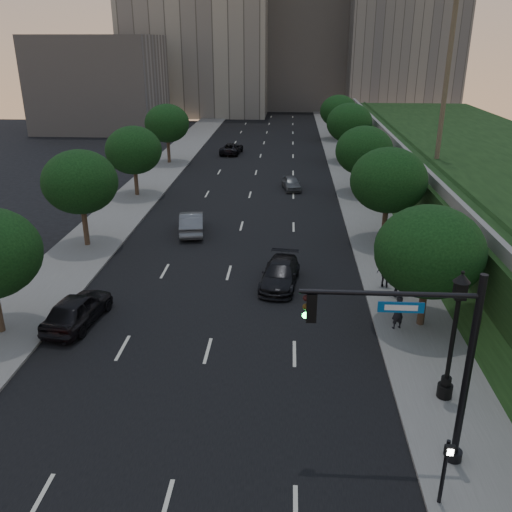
# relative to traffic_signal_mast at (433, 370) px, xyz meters

# --- Properties ---
(ground) EXTENTS (160.00, 160.00, 0.00)m
(ground) POSITION_rel_traffic_signal_mast_xyz_m (-8.26, 1.51, -3.67)
(ground) COLOR black
(ground) RESTS_ON ground
(road_surface) EXTENTS (16.00, 140.00, 0.02)m
(road_surface) POSITION_rel_traffic_signal_mast_xyz_m (-8.26, 31.51, -3.66)
(road_surface) COLOR black
(road_surface) RESTS_ON ground
(sidewalk_right) EXTENTS (4.50, 140.00, 0.15)m
(sidewalk_right) POSITION_rel_traffic_signal_mast_xyz_m (1.99, 31.51, -3.60)
(sidewalk_right) COLOR slate
(sidewalk_right) RESTS_ON ground
(sidewalk_left) EXTENTS (4.50, 140.00, 0.15)m
(sidewalk_left) POSITION_rel_traffic_signal_mast_xyz_m (-18.51, 31.51, -3.60)
(sidewalk_left) COLOR slate
(sidewalk_left) RESTS_ON ground
(parapet_wall) EXTENTS (0.35, 90.00, 0.70)m
(parapet_wall) POSITION_rel_traffic_signal_mast_xyz_m (5.24, 29.51, 0.68)
(parapet_wall) COLOR slate
(parapet_wall) RESTS_ON embankment
(office_block_left) EXTENTS (26.00, 20.00, 32.00)m
(office_block_left) POSITION_rel_traffic_signal_mast_xyz_m (-22.26, 93.51, 12.33)
(office_block_left) COLOR gray
(office_block_left) RESTS_ON ground
(office_block_mid) EXTENTS (22.00, 18.00, 26.00)m
(office_block_mid) POSITION_rel_traffic_signal_mast_xyz_m (-2.26, 103.51, 9.33)
(office_block_mid) COLOR #9D9790
(office_block_mid) RESTS_ON ground
(office_block_right) EXTENTS (20.00, 22.00, 36.00)m
(office_block_right) POSITION_rel_traffic_signal_mast_xyz_m (15.74, 97.51, 14.33)
(office_block_right) COLOR slate
(office_block_right) RESTS_ON ground
(office_block_filler) EXTENTS (18.00, 16.00, 14.00)m
(office_block_filler) POSITION_rel_traffic_signal_mast_xyz_m (-34.26, 71.51, 3.33)
(office_block_filler) COLOR #9D9790
(office_block_filler) RESTS_ON ground
(tree_right_a) EXTENTS (5.20, 5.20, 6.24)m
(tree_right_a) POSITION_rel_traffic_signal_mast_xyz_m (2.04, 9.51, 0.35)
(tree_right_a) COLOR #38281C
(tree_right_a) RESTS_ON ground
(tree_right_b) EXTENTS (5.20, 5.20, 6.74)m
(tree_right_b) POSITION_rel_traffic_signal_mast_xyz_m (2.04, 21.51, 0.84)
(tree_right_b) COLOR #38281C
(tree_right_b) RESTS_ON ground
(tree_right_c) EXTENTS (5.20, 5.20, 6.24)m
(tree_right_c) POSITION_rel_traffic_signal_mast_xyz_m (2.04, 34.51, 0.35)
(tree_right_c) COLOR #38281C
(tree_right_c) RESTS_ON ground
(tree_right_d) EXTENTS (5.20, 5.20, 6.74)m
(tree_right_d) POSITION_rel_traffic_signal_mast_xyz_m (2.04, 48.51, 0.84)
(tree_right_d) COLOR #38281C
(tree_right_d) RESTS_ON ground
(tree_right_e) EXTENTS (5.20, 5.20, 6.24)m
(tree_right_e) POSITION_rel_traffic_signal_mast_xyz_m (2.04, 63.51, 0.35)
(tree_right_e) COLOR #38281C
(tree_right_e) RESTS_ON ground
(tree_left_b) EXTENTS (5.00, 5.00, 6.71)m
(tree_left_b) POSITION_rel_traffic_signal_mast_xyz_m (-18.56, 19.51, 0.90)
(tree_left_b) COLOR #38281C
(tree_left_b) RESTS_ON ground
(tree_left_c) EXTENTS (5.00, 5.00, 6.34)m
(tree_left_c) POSITION_rel_traffic_signal_mast_xyz_m (-18.56, 32.51, 0.53)
(tree_left_c) COLOR #38281C
(tree_left_c) RESTS_ON ground
(tree_left_d) EXTENTS (5.00, 5.00, 6.71)m
(tree_left_d) POSITION_rel_traffic_signal_mast_xyz_m (-18.56, 46.51, 0.90)
(tree_left_d) COLOR #38281C
(tree_left_d) RESTS_ON ground
(traffic_signal_mast) EXTENTS (5.68, 0.56, 7.00)m
(traffic_signal_mast) POSITION_rel_traffic_signal_mast_xyz_m (0.00, 0.00, 0.00)
(traffic_signal_mast) COLOR black
(traffic_signal_mast) RESTS_ON ground
(street_lamp) EXTENTS (0.64, 0.64, 5.62)m
(street_lamp) POSITION_rel_traffic_signal_mast_xyz_m (1.69, 3.51, -1.04)
(street_lamp) COLOR black
(street_lamp) RESTS_ON ground
(pedestrian_signal) EXTENTS (0.30, 0.33, 2.50)m
(pedestrian_signal) POSITION_rel_traffic_signal_mast_xyz_m (0.16, -1.95, -2.11)
(pedestrian_signal) COLOR black
(pedestrian_signal) RESTS_ON ground
(sedan_near_left) EXTENTS (2.54, 5.03, 1.64)m
(sedan_near_left) POSITION_rel_traffic_signal_mast_xyz_m (-15.14, 8.69, -2.85)
(sedan_near_left) COLOR black
(sedan_near_left) RESTS_ON ground
(sedan_mid_left) EXTENTS (2.41, 5.05, 1.60)m
(sedan_mid_left) POSITION_rel_traffic_signal_mast_xyz_m (-11.81, 22.81, -2.87)
(sedan_mid_left) COLOR slate
(sedan_mid_left) RESTS_ON ground
(sedan_far_left) EXTENTS (2.79, 5.11, 1.36)m
(sedan_far_left) POSITION_rel_traffic_signal_mast_xyz_m (-11.94, 52.60, -2.99)
(sedan_far_left) COLOR black
(sedan_far_left) RESTS_ON ground
(sedan_near_right) EXTENTS (2.55, 5.08, 1.42)m
(sedan_near_right) POSITION_rel_traffic_signal_mast_xyz_m (-5.08, 13.96, -2.96)
(sedan_near_right) COLOR black
(sedan_near_right) RESTS_ON ground
(sedan_far_right) EXTENTS (2.14, 3.98, 1.29)m
(sedan_far_right) POSITION_rel_traffic_signal_mast_xyz_m (-4.46, 35.75, -3.03)
(sedan_far_right) COLOR #53565A
(sedan_far_right) RESTS_ON ground
(pedestrian_a) EXTENTS (0.74, 0.61, 1.73)m
(pedestrian_a) POSITION_rel_traffic_signal_mast_xyz_m (0.76, 8.96, -2.66)
(pedestrian_a) COLOR black
(pedestrian_a) RESTS_ON sidewalk_right
(pedestrian_b) EXTENTS (0.88, 0.73, 1.63)m
(pedestrian_b) POSITION_rel_traffic_signal_mast_xyz_m (1.38, 12.62, -2.71)
(pedestrian_b) COLOR black
(pedestrian_b) RESTS_ON sidewalk_right
(pedestrian_c) EXTENTS (1.06, 0.63, 1.70)m
(pedestrian_c) POSITION_rel_traffic_signal_mast_xyz_m (0.94, 13.76, -2.67)
(pedestrian_c) COLOR black
(pedestrian_c) RESTS_ON sidewalk_right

